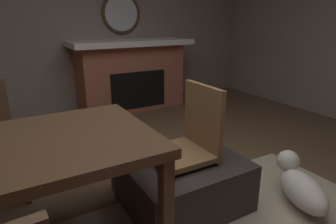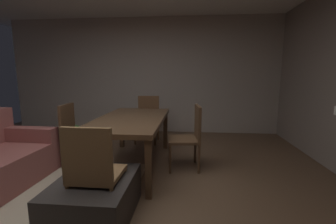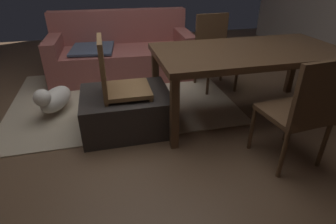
% 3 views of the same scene
% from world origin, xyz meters
% --- Properties ---
extents(floor, '(7.85, 7.85, 0.00)m').
position_xyz_m(floor, '(0.00, 0.00, 0.00)').
color(floor, brown).
extents(wall_back_fireplace_side, '(6.94, 0.12, 2.67)m').
position_xyz_m(wall_back_fireplace_side, '(0.00, -3.10, 1.34)').
color(wall_back_fireplace_side, gray).
rests_on(wall_back_fireplace_side, ground).
extents(fireplace, '(1.84, 0.76, 1.08)m').
position_xyz_m(fireplace, '(-0.89, -2.73, 0.55)').
color(fireplace, '#9E5642').
rests_on(fireplace, ground).
extents(round_wall_mirror, '(0.63, 0.05, 0.63)m').
position_xyz_m(round_wall_mirror, '(-0.89, -3.01, 1.46)').
color(round_wall_mirror, '#4C331E').
extents(ottoman_coffee_table, '(0.86, 0.70, 0.38)m').
position_xyz_m(ottoman_coffee_table, '(-0.19, -0.12, 0.19)').
color(ottoman_coffee_table, '#2D2826').
rests_on(ottoman_coffee_table, ground).
extents(tv_remote, '(0.12, 0.16, 0.02)m').
position_xyz_m(tv_remote, '(-0.11, -0.23, 0.39)').
color(tv_remote, black).
rests_on(tv_remote, ottoman_coffee_table).
extents(dining_chair_west, '(0.44, 0.44, 0.93)m').
position_xyz_m(dining_chair_west, '(-0.27, -0.16, 0.52)').
color(dining_chair_west, brown).
rests_on(dining_chair_west, ground).
extents(small_dog, '(0.41, 0.58, 0.33)m').
position_xyz_m(small_dog, '(-0.94, 0.34, 0.19)').
color(small_dog, silver).
rests_on(small_dog, ground).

